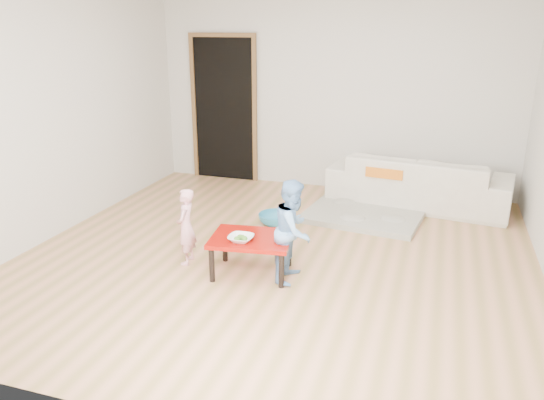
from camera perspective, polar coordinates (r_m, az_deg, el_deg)
The scene contains 13 objects.
floor at distance 5.42m, azimuth 0.66°, elevation -5.89°, with size 5.00×5.00×0.01m, color #A07D44.
back_wall at distance 7.42m, azimuth 6.57°, elevation 11.12°, with size 5.00×0.02×2.60m, color beige.
left_wall at distance 6.23m, azimuth -22.10°, elevation 8.51°, with size 0.02×5.00×2.60m, color beige.
doorway at distance 7.91m, azimuth -5.12°, elevation 9.61°, with size 1.02×0.08×2.11m, color brown, non-canonical shape.
sofa at distance 7.03m, azimuth 15.49°, elevation 2.03°, with size 2.23×0.87×0.65m, color silver.
cushion at distance 6.81m, azimuth 12.32°, elevation 3.19°, with size 0.46×0.41×0.12m, color orange.
red_table at distance 4.96m, azimuth -2.21°, elevation -5.95°, with size 0.74×0.55×0.37m, color #940F08, non-canonical shape.
bowl at distance 4.78m, azimuth -3.36°, elevation -4.16°, with size 0.23×0.23×0.06m, color white.
broccoli at distance 4.78m, azimuth -3.36°, elevation -4.16°, with size 0.12×0.12×0.06m, color #2D5919, non-canonical shape.
child_pink at distance 5.17m, azimuth -9.25°, elevation -2.84°, with size 0.27×0.18×0.75m, color #F57081.
child_blue at distance 4.76m, azimuth 2.33°, elevation -3.29°, with size 0.46×0.36×0.94m, color #5FA3DD.
basin at distance 6.18m, azimuth 0.44°, elevation -2.08°, with size 0.41×0.41×0.13m, color teal.
blanket at distance 6.54m, azimuth 9.92°, elevation -1.48°, with size 1.34×1.12×0.07m, color #ABA997, non-canonical shape.
Camera 1 is at (1.46, -4.71, 2.24)m, focal length 35.00 mm.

